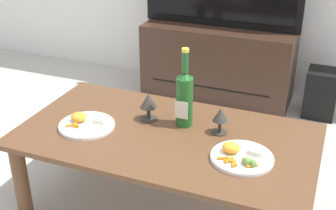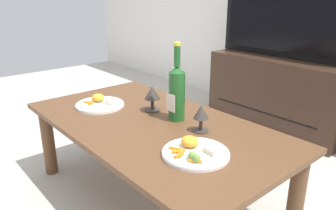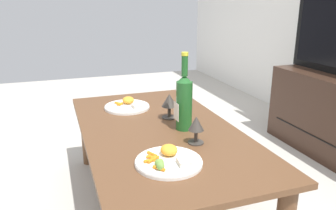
% 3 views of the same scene
% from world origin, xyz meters
% --- Properties ---
extents(ground_plane, '(6.40, 6.40, 0.00)m').
position_xyz_m(ground_plane, '(0.00, 0.00, 0.00)').
color(ground_plane, '#B7B2A8').
extents(dining_table, '(1.34, 0.73, 0.43)m').
position_xyz_m(dining_table, '(0.00, 0.00, 0.36)').
color(dining_table, brown).
rests_on(dining_table, ground_plane).
extents(tv_stand, '(1.06, 0.44, 0.55)m').
position_xyz_m(tv_stand, '(-0.14, 1.35, 0.27)').
color(tv_stand, '#382319').
rests_on(tv_stand, ground_plane).
extents(floor_speaker, '(0.21, 0.21, 0.33)m').
position_xyz_m(floor_speaker, '(0.60, 1.33, 0.17)').
color(floor_speaker, black).
rests_on(floor_speaker, ground_plane).
extents(wine_bottle, '(0.08, 0.08, 0.37)m').
position_xyz_m(wine_bottle, '(0.05, 0.11, 0.57)').
color(wine_bottle, '#1E5923').
rests_on(wine_bottle, dining_table).
extents(goblet_left, '(0.08, 0.08, 0.13)m').
position_xyz_m(goblet_left, '(-0.13, 0.10, 0.52)').
color(goblet_left, '#38332D').
rests_on(goblet_left, dining_table).
extents(goblet_right, '(0.07, 0.07, 0.12)m').
position_xyz_m(goblet_right, '(0.22, 0.10, 0.51)').
color(goblet_right, '#38332D').
rests_on(goblet_right, dining_table).
extents(dinner_plate_left, '(0.26, 0.26, 0.05)m').
position_xyz_m(dinner_plate_left, '(-0.37, -0.07, 0.44)').
color(dinner_plate_left, white).
rests_on(dinner_plate_left, dining_table).
extents(dinner_plate_right, '(0.26, 0.26, 0.05)m').
position_xyz_m(dinner_plate_right, '(0.36, -0.08, 0.44)').
color(dinner_plate_right, white).
rests_on(dinner_plate_right, dining_table).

